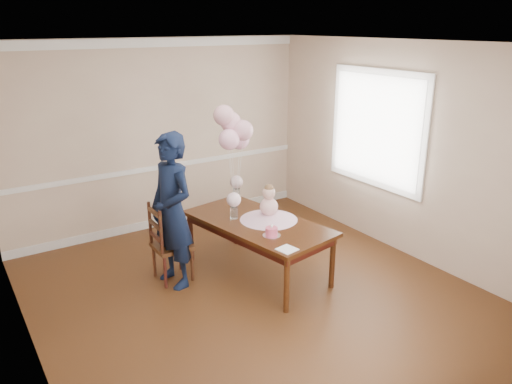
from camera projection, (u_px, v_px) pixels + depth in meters
The scene contains 52 objects.
floor at pixel (257, 296), 5.55m from camera, with size 4.50×5.00×0.00m, color #391E0E.
ceiling at pixel (257, 43), 4.68m from camera, with size 4.50×5.00×0.02m, color white.
wall_back at pixel (161, 136), 7.10m from camera, with size 4.50×0.02×2.70m, color tan.
wall_front at pixel (474, 280), 3.13m from camera, with size 4.50×0.02×2.70m, color tan.
wall_left at pixel (19, 227), 3.95m from camera, with size 0.02×5.00×2.70m, color tan.
wall_right at pixel (406, 151), 6.28m from camera, with size 0.02×5.00×2.70m, color tan.
chair_rail_trim at pixel (163, 167), 7.23m from camera, with size 4.50×0.02×0.07m, color white.
crown_molding at pixel (155, 43), 6.67m from camera, with size 4.50×0.02×0.12m, color white.
baseboard_trim at pixel (166, 220), 7.50m from camera, with size 4.50×0.02×0.12m, color silver.
window_frame at pixel (377, 129), 6.60m from camera, with size 0.02×1.66×1.56m, color white.
window_blinds at pixel (376, 129), 6.59m from camera, with size 0.01×1.50×1.40m, color silver.
dining_table_top at pixel (258, 223), 5.85m from camera, with size 0.90×1.80×0.04m, color black.
table_apron at pixel (258, 228), 5.87m from camera, with size 0.81×1.71×0.09m, color black.
table_leg_fl at pixel (287, 285), 5.15m from camera, with size 0.06×0.06×0.63m, color black.
table_leg_fr at pixel (332, 262), 5.64m from camera, with size 0.06×0.06×0.63m, color black.
table_leg_bl at pixel (191, 238), 6.28m from camera, with size 0.06×0.06×0.63m, color black.
table_leg_br at pixel (236, 222), 6.78m from camera, with size 0.06×0.06×0.63m, color black.
baby_skirt at pixel (269, 216), 5.89m from camera, with size 0.68×0.68×0.09m, color #DDA3BF.
baby_torso at pixel (269, 207), 5.85m from camera, with size 0.22×0.22×0.22m, color pink.
baby_head at pixel (269, 193), 5.79m from camera, with size 0.15×0.15×0.15m, color #D5A592.
baby_hair at pixel (269, 188), 5.78m from camera, with size 0.11×0.11×0.11m, color brown.
cake_platter at pixel (271, 235), 5.45m from camera, with size 0.20×0.20×0.01m, color silver.
birthday_cake at pixel (271, 231), 5.43m from camera, with size 0.13×0.13×0.09m, color #D64365.
cake_flower_a at pixel (272, 226), 5.41m from camera, with size 0.03×0.03×0.03m, color white.
cake_flower_b at pixel (272, 225), 5.44m from camera, with size 0.03×0.03×0.03m, color white.
rose_vase_near at pixel (234, 212), 5.92m from camera, with size 0.09×0.09×0.14m, color silver.
roses_near at pixel (234, 200), 5.87m from camera, with size 0.17×0.17×0.17m, color silver.
rose_vase_far at pixel (237, 194), 6.57m from camera, with size 0.09×0.09×0.14m, color white.
roses_far at pixel (236, 182), 6.52m from camera, with size 0.17×0.17×0.17m, color beige.
napkin at pixel (287, 249), 5.11m from camera, with size 0.18×0.18×0.01m, color white.
balloon_weight at pixel (236, 208), 6.24m from camera, with size 0.04×0.04×0.02m, color silver.
balloon_a at pixel (229, 139), 5.90m from camera, with size 0.25×0.25×0.25m, color #F2ACC7.
balloon_b at pixel (243, 130), 5.95m from camera, with size 0.25×0.25×0.25m, color #D899AA.
balloon_c at pixel (231, 122), 5.97m from camera, with size 0.25×0.25×0.25m, color #E4A2B3.
balloon_d at pixel (224, 115), 5.89m from camera, with size 0.25×0.25×0.25m, color #D899A5.
balloon_e at pixel (239, 139), 6.11m from camera, with size 0.25×0.25×0.25m, color #F3ACCA.
balloon_ribbon_a at pixel (233, 180), 6.09m from camera, with size 0.00×0.00×0.76m, color white.
balloon_ribbon_b at pixel (239, 175), 6.12m from camera, with size 0.00×0.00×0.85m, color white.
balloon_ribbon_c at pixel (233, 171), 6.13m from camera, with size 0.00×0.00×0.94m, color white.
balloon_ribbon_d at pixel (230, 168), 6.09m from camera, with size 0.00×0.00×1.03m, color white.
balloon_ribbon_e at pixel (238, 179), 6.19m from camera, with size 0.00×0.00×0.71m, color white.
dining_chair_seat at pixel (172, 246), 5.80m from camera, with size 0.41×0.41×0.05m, color #3C2010.
chair_leg_fl at pixel (165, 272), 5.66m from camera, with size 0.04×0.04×0.40m, color #37130F.
chair_leg_fr at pixel (192, 265), 5.83m from camera, with size 0.04×0.04×0.40m, color #34190E.
chair_leg_bl at pixel (154, 261), 5.92m from camera, with size 0.04×0.04×0.40m, color #381A0F.
chair_leg_br at pixel (180, 254), 6.09m from camera, with size 0.04×0.04×0.40m, color #34130E.
chair_back_post_l at pixel (161, 233), 5.49m from camera, with size 0.04×0.04×0.52m, color #34170E.
chair_back_post_r at pixel (150, 223), 5.76m from camera, with size 0.04×0.04×0.52m, color #33170E.
chair_slat_low at pixel (156, 237), 5.66m from camera, with size 0.03×0.37×0.05m, color black.
chair_slat_mid at pixel (155, 225), 5.61m from camera, with size 0.03×0.37×0.05m, color #311A0D.
chair_slat_top at pixel (154, 213), 5.56m from camera, with size 0.03×0.37×0.05m, color #3A200F.
woman at pixel (172, 211), 5.56m from camera, with size 0.65×0.43×1.78m, color black.
Camera 1 is at (-2.68, -4.08, 2.88)m, focal length 35.00 mm.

